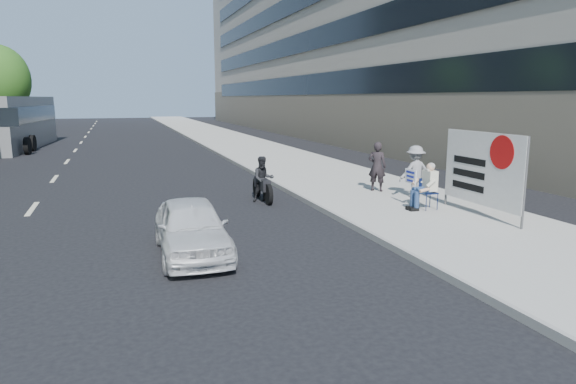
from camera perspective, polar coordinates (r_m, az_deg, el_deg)
name	(u,v)px	position (r m, az deg, el deg)	size (l,w,h in m)	color
ground	(350,271)	(9.83, 6.91, -8.76)	(160.00, 160.00, 0.00)	black
near_sidewalk	(264,153)	(29.65, -2.67, 4.33)	(5.00, 120.00, 0.15)	#9F9D95
near_building	(373,16)	(46.02, 9.44, 18.76)	(14.00, 70.00, 20.00)	#9F9889
seated_protester	(425,184)	(14.72, 14.98, 0.90)	(0.83, 1.12, 1.31)	#111E4E
jogger	(415,172)	(16.46, 13.93, 2.22)	(1.04, 0.60, 1.62)	gray
pedestrian_woman	(377,167)	(17.29, 9.87, 2.81)	(0.60, 0.39, 1.65)	black
protest_banner	(482,169)	(14.29, 20.78, 2.44)	(0.08, 3.06, 2.20)	#4C4C4C
white_sedan_near	(192,227)	(10.79, -10.67, -3.89)	(1.38, 3.44, 1.17)	silver
motorcycle	(263,181)	(16.14, -2.80, 1.20)	(0.70, 2.04, 1.42)	black
bus	(15,123)	(37.61, -28.04, 6.80)	(3.63, 12.25, 3.30)	slate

